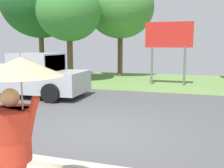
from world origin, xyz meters
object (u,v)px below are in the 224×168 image
object	(u,v)px
pickup_truck	(28,76)
tree_right_mid	(40,3)
monk_pedestrian	(15,138)
roadside_billboard	(169,39)
tree_center_back	(69,12)
tree_left_far	(120,8)

from	to	relation	value
pickup_truck	tree_right_mid	xyz separation A→B (m)	(-3.71, 7.10, 4.42)
monk_pedestrian	roadside_billboard	distance (m)	12.07
monk_pedestrian	roadside_billboard	bearing A→B (deg)	99.46
pickup_truck	tree_right_mid	world-z (taller)	tree_right_mid
tree_center_back	roadside_billboard	bearing A→B (deg)	0.28
pickup_truck	roadside_billboard	size ratio (longest dim) A/B	1.49
tree_center_back	monk_pedestrian	bearing A→B (deg)	-67.15
monk_pedestrian	tree_left_far	world-z (taller)	tree_left_far
tree_right_mid	pickup_truck	bearing A→B (deg)	-62.42
roadside_billboard	tree_center_back	xyz separation A→B (m)	(-6.00, -0.03, 1.68)
monk_pedestrian	tree_left_far	size ratio (longest dim) A/B	0.30
roadside_billboard	tree_right_mid	size ratio (longest dim) A/B	0.45
tree_center_back	tree_right_mid	xyz separation A→B (m)	(-3.39, 2.24, 1.05)
tree_left_far	monk_pedestrian	bearing A→B (deg)	-80.07
pickup_truck	tree_right_mid	distance (m)	9.14
monk_pedestrian	tree_left_far	bearing A→B (deg)	114.07
monk_pedestrian	roadside_billboard	size ratio (longest dim) A/B	0.61
roadside_billboard	tree_left_far	world-z (taller)	tree_left_far
tree_left_far	tree_center_back	size ratio (longest dim) A/B	1.17
tree_center_back	tree_right_mid	bearing A→B (deg)	146.53
tree_left_far	roadside_billboard	bearing A→B (deg)	-43.28
monk_pedestrian	pickup_truck	size ratio (longest dim) A/B	0.41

